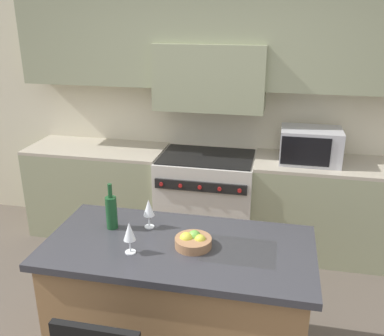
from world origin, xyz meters
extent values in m
cube|color=beige|center=(0.00, 2.24, 1.35)|extent=(10.00, 0.06, 2.70)
cube|color=gray|center=(0.00, 2.04, 1.98)|extent=(3.65, 0.34, 0.85)
cube|color=gray|center=(0.00, 2.01, 1.65)|extent=(1.02, 0.40, 0.60)
cube|color=gray|center=(-1.14, 1.90, 0.45)|extent=(1.37, 0.62, 0.90)
cube|color=#B2A893|center=(-1.14, 1.90, 0.91)|extent=(1.37, 0.62, 0.03)
cube|color=gray|center=(1.14, 1.90, 0.45)|extent=(1.37, 0.62, 0.90)
cube|color=#B2A893|center=(1.14, 1.90, 0.91)|extent=(1.37, 0.62, 0.03)
cube|color=beige|center=(0.00, 1.88, 0.45)|extent=(0.91, 0.66, 0.91)
cube|color=black|center=(0.00, 1.88, 0.91)|extent=(0.88, 0.61, 0.01)
cube|color=black|center=(0.00, 1.54, 0.74)|extent=(0.84, 0.02, 0.09)
cylinder|color=#B21E1E|center=(-0.36, 1.53, 0.74)|extent=(0.04, 0.02, 0.04)
cylinder|color=#B21E1E|center=(-0.18, 1.53, 0.74)|extent=(0.04, 0.02, 0.04)
cylinder|color=#B21E1E|center=(0.00, 1.53, 0.74)|extent=(0.04, 0.02, 0.04)
cylinder|color=#B21E1E|center=(0.18, 1.53, 0.74)|extent=(0.04, 0.02, 0.04)
cylinder|color=#B21E1E|center=(0.36, 1.53, 0.74)|extent=(0.04, 0.02, 0.04)
cube|color=#B7B7BC|center=(0.94, 1.90, 1.08)|extent=(0.53, 0.37, 0.31)
cube|color=black|center=(0.89, 1.71, 1.08)|extent=(0.42, 0.01, 0.25)
cube|color=olive|center=(0.11, 0.29, 0.43)|extent=(1.54, 0.74, 0.85)
cube|color=#333338|center=(0.11, 0.29, 0.88)|extent=(1.64, 0.81, 0.04)
cube|color=#2D2D30|center=(0.48, 0.29, 0.89)|extent=(0.44, 0.32, 0.01)
cylinder|color=#B2B2B7|center=(0.48, 0.48, 0.90)|extent=(0.02, 0.02, 0.00)
cylinder|color=#194723|center=(-0.36, 0.40, 1.01)|extent=(0.07, 0.07, 0.22)
cylinder|color=#194723|center=(-0.36, 0.40, 1.16)|extent=(0.03, 0.03, 0.09)
cylinder|color=white|center=(-0.14, 0.13, 0.90)|extent=(0.07, 0.07, 0.01)
cylinder|color=white|center=(-0.14, 0.13, 0.94)|extent=(0.01, 0.01, 0.08)
cone|color=white|center=(-0.14, 0.13, 1.04)|extent=(0.07, 0.07, 0.11)
cylinder|color=white|center=(-0.13, 0.46, 0.90)|extent=(0.07, 0.07, 0.01)
cylinder|color=white|center=(-0.13, 0.46, 0.94)|extent=(0.01, 0.01, 0.08)
cone|color=white|center=(-0.13, 0.46, 1.04)|extent=(0.07, 0.07, 0.11)
cylinder|color=#996B47|center=(0.20, 0.28, 0.93)|extent=(0.22, 0.22, 0.06)
sphere|color=gold|center=(0.16, 0.28, 0.95)|extent=(0.08, 0.08, 0.08)
sphere|color=gold|center=(0.24, 0.28, 0.95)|extent=(0.07, 0.07, 0.07)
sphere|color=#66A83D|center=(0.20, 0.31, 0.95)|extent=(0.08, 0.08, 0.08)
camera|label=1|loc=(0.66, -1.92, 2.24)|focal=40.00mm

